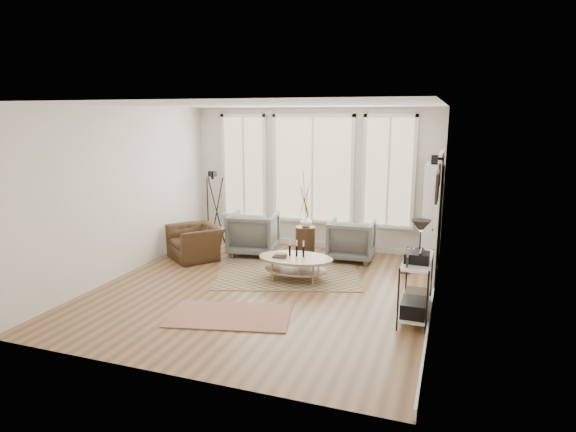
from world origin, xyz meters
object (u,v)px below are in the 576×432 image
at_px(coffee_table, 295,262).
at_px(armchair_left, 254,233).
at_px(bookcase, 432,215).
at_px(low_shelf, 416,282).
at_px(accent_chair, 195,242).
at_px(armchair_right, 351,240).
at_px(side_table, 305,217).

bearing_deg(coffee_table, armchair_left, 136.70).
xyz_separation_m(bookcase, low_shelf, (-0.06, -2.52, -0.44)).
bearing_deg(low_shelf, coffee_table, 156.42).
bearing_deg(coffee_table, accent_chair, 166.18).
bearing_deg(coffee_table, low_shelf, -23.58).
relative_size(coffee_table, armchair_right, 1.50).
bearing_deg(armchair_left, bookcase, 178.14).
xyz_separation_m(low_shelf, armchair_left, (-3.33, 2.10, -0.09)).
bearing_deg(coffee_table, bookcase, 37.64).
bearing_deg(low_shelf, armchair_right, 120.55).
bearing_deg(accent_chair, armchair_left, 72.68).
xyz_separation_m(bookcase, side_table, (-2.38, -0.17, -0.17)).
xyz_separation_m(low_shelf, coffee_table, (-2.05, 0.90, -0.20)).
relative_size(bookcase, armchair_right, 2.38).
bearing_deg(armchair_left, armchair_right, 178.87).
bearing_deg(coffee_table, armchair_right, 66.04).
height_order(low_shelf, coffee_table, low_shelf).
relative_size(coffee_table, accent_chair, 1.32).
bearing_deg(side_table, armchair_left, -166.39).
bearing_deg(bookcase, armchair_right, -173.97).
xyz_separation_m(low_shelf, armchair_right, (-1.40, 2.37, -0.12)).
bearing_deg(accent_chair, coffee_table, 24.13).
distance_m(bookcase, side_table, 2.39).
relative_size(bookcase, coffee_table, 1.59).
bearing_deg(low_shelf, accent_chair, 161.36).
distance_m(armchair_right, accent_chair, 3.03).
relative_size(armchair_right, side_table, 0.53).
xyz_separation_m(bookcase, armchair_left, (-3.39, -0.42, -0.53)).
xyz_separation_m(bookcase, armchair_right, (-1.45, -0.15, -0.56)).
distance_m(armchair_left, accent_chair, 1.16).
bearing_deg(low_shelf, bookcase, 88.72).
xyz_separation_m(armchair_right, accent_chair, (-2.89, -0.92, -0.08)).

